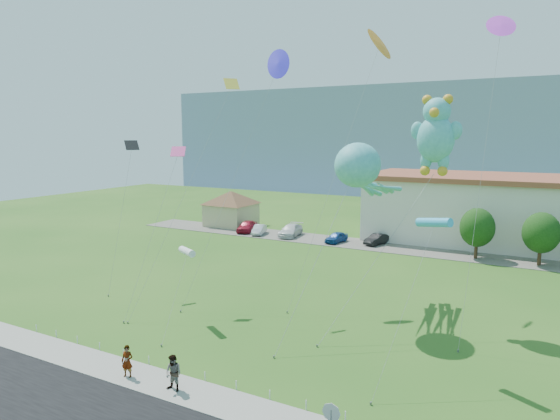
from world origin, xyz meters
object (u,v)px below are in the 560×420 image
(pedestrian_left, at_px, (127,361))
(parked_car_red, at_px, (247,226))
(pedestrian_right, at_px, (173,373))
(parked_car_blue, at_px, (336,237))
(parked_car_silver, at_px, (259,230))
(parked_car_black, at_px, (377,239))
(octopus_kite, at_px, (363,173))
(stop_sign, at_px, (331,418))
(pavilion, at_px, (231,205))
(parked_car_white, at_px, (291,230))
(teddy_bear_kite, at_px, (436,133))

(pedestrian_left, relative_size, parked_car_red, 0.39)
(pedestrian_right, xyz_separation_m, parked_car_blue, (-6.43, 37.40, -0.36))
(pedestrian_left, height_order, parked_car_silver, pedestrian_left)
(pedestrian_left, xyz_separation_m, parked_car_black, (1.45, 38.71, -0.29))
(parked_car_red, relative_size, octopus_kite, 0.30)
(parked_car_silver, height_order, parked_car_black, parked_car_black)
(parked_car_black, bearing_deg, pedestrian_left, -75.90)
(parked_car_blue, bearing_deg, pedestrian_left, -75.79)
(pedestrian_right, bearing_deg, octopus_kite, 73.84)
(stop_sign, bearing_deg, parked_car_blue, 111.98)
(parked_car_silver, distance_m, octopus_kite, 32.28)
(pedestrian_left, distance_m, parked_car_black, 38.74)
(parked_car_red, xyz_separation_m, parked_car_blue, (13.20, -0.46, -0.13))
(parked_car_black, bearing_deg, pedestrian_right, -71.18)
(pavilion, relative_size, parked_car_red, 2.06)
(stop_sign, xyz_separation_m, parked_car_blue, (-15.56, 38.55, -1.18))
(parked_car_silver, height_order, parked_car_white, parked_car_white)
(parked_car_red, distance_m, parked_car_black, 17.91)
(parked_car_white, xyz_separation_m, octopus_kite, (17.49, -22.67, 9.55))
(parked_car_red, height_order, parked_car_black, parked_car_red)
(pedestrian_right, xyz_separation_m, parked_car_silver, (-17.37, 37.25, -0.37))
(parked_car_blue, bearing_deg, parked_car_white, -176.94)
(pedestrian_right, distance_m, parked_car_white, 40.32)
(stop_sign, height_order, parked_car_black, stop_sign)
(pavilion, distance_m, stop_sign, 53.90)
(pedestrian_left, bearing_deg, teddy_bear_kite, 36.36)
(stop_sign, xyz_separation_m, pedestrian_left, (-12.32, 1.11, -0.89))
(octopus_kite, bearing_deg, parked_car_blue, 116.23)
(parked_car_black, bearing_deg, parked_car_white, -160.97)
(parked_car_silver, xyz_separation_m, parked_car_white, (4.26, 0.87, 0.13))
(parked_car_black, relative_size, octopus_kite, 0.26)
(pedestrian_left, bearing_deg, pedestrian_right, -18.01)
(stop_sign, bearing_deg, pedestrian_left, 174.85)
(stop_sign, relative_size, teddy_bear_kite, 0.16)
(pedestrian_left, distance_m, parked_car_blue, 37.58)
(parked_car_red, bearing_deg, pavilion, 133.66)
(pedestrian_left, distance_m, parked_car_silver, 39.90)
(stop_sign, bearing_deg, parked_car_white, 119.52)
(pavilion, xyz_separation_m, parked_car_red, (4.74, -3.20, -2.20))
(pavilion, height_order, parked_car_silver, pavilion)
(parked_car_silver, distance_m, teddy_bear_kite, 35.32)
(parked_car_white, height_order, parked_car_blue, parked_car_white)
(teddy_bear_kite, bearing_deg, parked_car_blue, 127.40)
(octopus_kite, bearing_deg, stop_sign, -74.04)
(pavilion, xyz_separation_m, parked_car_blue, (17.94, -3.66, -2.33))
(stop_sign, bearing_deg, parked_car_black, 105.27)
(parked_car_red, height_order, teddy_bear_kite, teddy_bear_kite)
(parked_car_silver, bearing_deg, pedestrian_left, -86.73)
(parked_car_red, bearing_deg, pedestrian_right, -74.94)
(parked_car_black, height_order, octopus_kite, octopus_kite)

